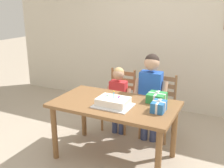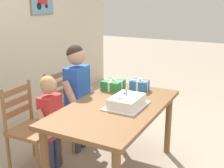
{
  "view_description": "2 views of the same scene",
  "coord_description": "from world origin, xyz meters",
  "views": [
    {
      "loc": [
        1.3,
        -2.71,
        1.93
      ],
      "look_at": [
        -0.04,
        0.0,
        0.99
      ],
      "focal_mm": 42.57,
      "sensor_mm": 36.0,
      "label": 1
    },
    {
      "loc": [
        -2.37,
        -1.2,
        1.77
      ],
      "look_at": [
        -0.06,
        0.01,
        0.99
      ],
      "focal_mm": 46.63,
      "sensor_mm": 36.0,
      "label": 2
    }
  ],
  "objects": [
    {
      "name": "birthday_cake",
      "position": [
        0.03,
        -0.1,
        0.8
      ],
      "size": [
        0.44,
        0.34,
        0.19
      ],
      "color": "silver",
      "rests_on": "dining_table"
    },
    {
      "name": "child_younger",
      "position": [
        -0.24,
        0.62,
        0.63
      ],
      "size": [
        0.38,
        0.22,
        1.03
      ],
      "color": "#38426B",
      "rests_on": "ground"
    },
    {
      "name": "dining_table",
      "position": [
        0.0,
        0.0,
        0.65
      ],
      "size": [
        1.5,
        0.85,
        0.75
      ],
      "color": "brown",
      "rests_on": "ground"
    },
    {
      "name": "chair_right",
      "position": [
        0.32,
        0.83,
        0.47
      ],
      "size": [
        0.44,
        0.44,
        0.92
      ],
      "color": "#996B42",
      "rests_on": "ground"
    },
    {
      "name": "gift_box_red_large",
      "position": [
        0.55,
        -0.02,
        0.81
      ],
      "size": [
        0.15,
        0.2,
        0.15
      ],
      "color": "#286BB7",
      "rests_on": "dining_table"
    },
    {
      "name": "chair_left",
      "position": [
        -0.32,
        0.83,
        0.47
      ],
      "size": [
        0.43,
        0.43,
        0.92
      ],
      "color": "#996B42",
      "rests_on": "ground"
    },
    {
      "name": "child_older",
      "position": [
        0.25,
        0.62,
        0.77
      ],
      "size": [
        0.47,
        0.27,
        1.27
      ],
      "color": "#38426B",
      "rests_on": "ground"
    },
    {
      "name": "gift_box_beside_cake",
      "position": [
        0.45,
        0.26,
        0.81
      ],
      "size": [
        0.22,
        0.23,
        0.14
      ],
      "color": "#2D8E42",
      "rests_on": "dining_table"
    }
  ]
}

